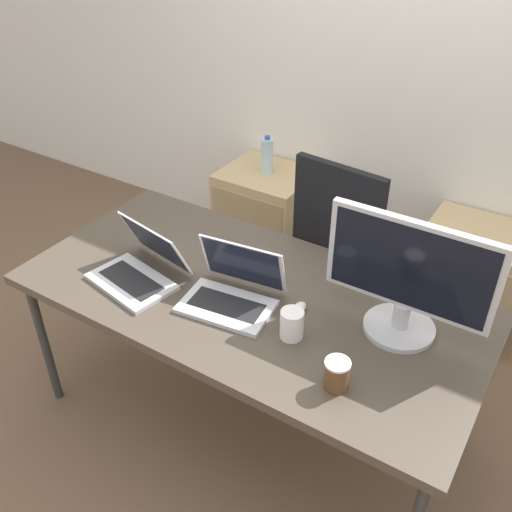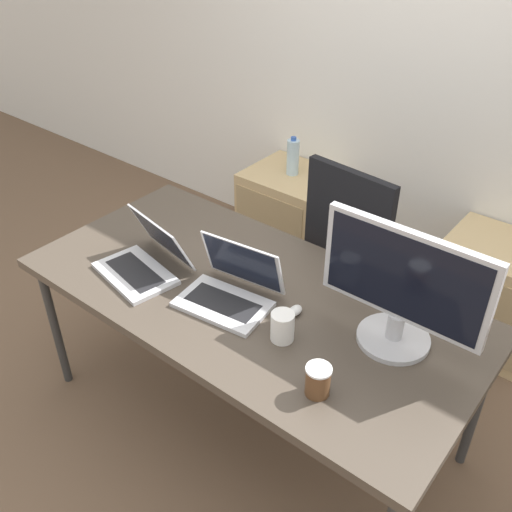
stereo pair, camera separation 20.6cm
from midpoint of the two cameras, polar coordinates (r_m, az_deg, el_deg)
ground_plane at (r=2.77m, az=1.61°, el=-15.83°), size 14.00×14.00×0.00m
wall_back at (r=3.21m, az=19.28°, el=17.65°), size 10.00×0.05×2.60m
desk at (r=2.28m, az=1.88°, el=-4.59°), size 1.84×0.90×0.74m
office_chair at (r=2.93m, az=12.62°, el=-2.54°), size 0.56×0.58×1.09m
cabinet_left at (r=3.65m, az=5.08°, el=4.05°), size 0.54×0.47×0.58m
cabinet_right at (r=3.25m, az=24.17°, el=-3.53°), size 0.54×0.47×0.58m
water_bottle at (r=3.47m, az=5.44°, el=9.79°), size 0.07×0.07×0.24m
laptop_left at (r=2.19m, az=0.05°, el=-3.51°), size 0.37×0.32×0.23m
laptop_right at (r=2.37m, az=-8.70°, el=-0.58°), size 0.38×0.37×0.22m
monitor at (r=1.98m, az=17.32°, el=-3.28°), size 0.59×0.26×0.46m
mouse at (r=2.15m, az=6.70°, el=-5.54°), size 0.04×0.07×0.03m
coffee_cup_white at (r=2.02m, az=5.61°, el=-7.14°), size 0.08×0.08×0.11m
coffee_cup_brown at (r=1.86m, az=9.47°, el=-12.31°), size 0.08×0.08×0.11m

